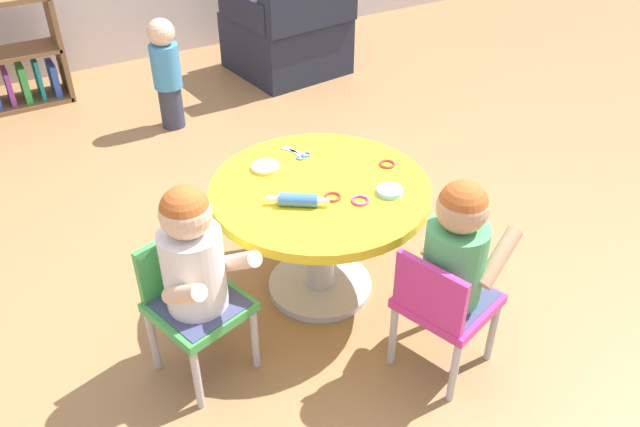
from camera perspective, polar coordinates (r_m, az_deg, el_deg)
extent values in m
plane|color=#9E7247|center=(2.77, 0.00, -6.56)|extent=(10.00, 10.00, 0.00)
cylinder|color=silver|center=(2.76, 0.00, -6.32)|extent=(0.44, 0.44, 0.03)
cylinder|color=silver|center=(2.62, 0.00, -2.67)|extent=(0.12, 0.12, 0.48)
cylinder|color=yellow|center=(2.47, 0.00, 2.07)|extent=(0.86, 0.86, 0.04)
cylinder|color=#B7B7BC|center=(2.27, -10.88, -14.27)|extent=(0.03, 0.03, 0.28)
cylinder|color=#B7B7BC|center=(2.37, -5.82, -10.99)|extent=(0.03, 0.03, 0.28)
cylinder|color=#B7B7BC|center=(2.43, -14.64, -10.84)|extent=(0.03, 0.03, 0.28)
cylinder|color=#B7B7BC|center=(2.53, -9.76, -7.95)|extent=(0.03, 0.03, 0.28)
cube|color=green|center=(2.29, -10.70, -8.19)|extent=(0.37, 0.37, 0.04)
cube|color=green|center=(2.29, -13.09, -4.19)|extent=(0.27, 0.10, 0.22)
cube|color=#3F4772|center=(2.29, -10.70, -8.15)|extent=(0.33, 0.34, 0.04)
cylinder|color=white|center=(2.17, -11.18, -4.89)|extent=(0.21, 0.21, 0.30)
sphere|color=beige|center=(2.04, -11.89, 0.00)|extent=(0.17, 0.17, 0.17)
sphere|color=#B25926|center=(2.03, -11.93, 0.29)|extent=(0.16, 0.16, 0.16)
cylinder|color=beige|center=(2.05, -12.02, -7.04)|extent=(0.11, 0.22, 0.17)
cylinder|color=beige|center=(2.14, -7.31, -4.27)|extent=(0.11, 0.22, 0.17)
cylinder|color=#B7B7BC|center=(2.47, 15.11, -10.07)|extent=(0.03, 0.03, 0.28)
cylinder|color=#B7B7BC|center=(2.55, 10.05, -7.47)|extent=(0.03, 0.03, 0.28)
cylinder|color=#B7B7BC|center=(2.30, 11.84, -13.64)|extent=(0.03, 0.03, 0.28)
cylinder|color=#B7B7BC|center=(2.39, 6.52, -10.67)|extent=(0.03, 0.03, 0.28)
cube|color=#CC338C|center=(2.31, 11.32, -7.65)|extent=(0.38, 0.38, 0.04)
cube|color=#CC338C|center=(2.14, 9.74, -7.00)|extent=(0.11, 0.26, 0.22)
cube|color=#3F4772|center=(2.31, 11.32, -7.61)|extent=(0.35, 0.33, 0.04)
cylinder|color=#4CA566|center=(2.20, 11.82, -4.36)|extent=(0.21, 0.21, 0.30)
sphere|color=tan|center=(2.07, 12.56, 0.49)|extent=(0.17, 0.17, 0.17)
sphere|color=#B25926|center=(2.06, 12.61, 0.78)|extent=(0.16, 0.16, 0.16)
cylinder|color=tan|center=(2.22, 15.66, -3.81)|extent=(0.22, 0.12, 0.17)
cylinder|color=tan|center=(2.30, 10.93, -1.56)|extent=(0.22, 0.12, 0.17)
cube|color=olive|center=(4.62, -22.30, 13.73)|extent=(0.03, 0.28, 0.70)
cube|color=purple|center=(4.67, -25.98, 10.15)|extent=(0.03, 0.20, 0.22)
cube|color=green|center=(4.67, -24.90, 10.58)|extent=(0.04, 0.20, 0.24)
cube|color=teal|center=(4.67, -23.82, 11.06)|extent=(0.02, 0.20, 0.27)
cube|color=blue|center=(4.69, -22.63, 11.08)|extent=(0.04, 0.20, 0.21)
cube|color=#232838|center=(4.77, -3.04, 14.92)|extent=(0.78, 0.78, 0.40)
cube|color=#232838|center=(4.52, -6.46, 17.64)|extent=(0.19, 0.60, 0.20)
cylinder|color=#33384C|center=(4.07, -13.07, 9.27)|extent=(0.14, 0.14, 0.26)
cylinder|color=#3F8CCC|center=(3.96, -13.57, 12.64)|extent=(0.17, 0.17, 0.26)
sphere|color=beige|center=(3.89, -13.99, 15.38)|extent=(0.16, 0.16, 0.16)
cylinder|color=#3F72CC|center=(2.34, -1.95, 1.23)|extent=(0.14, 0.12, 0.05)
cylinder|color=white|center=(2.35, -4.20, 1.31)|extent=(0.05, 0.04, 0.02)
cylinder|color=white|center=(2.33, 0.31, 1.14)|extent=(0.05, 0.04, 0.02)
cube|color=silver|center=(2.69, -2.42, 5.55)|extent=(0.07, 0.10, 0.01)
cube|color=silver|center=(2.69, -2.42, 5.55)|extent=(0.03, 0.11, 0.01)
torus|color=#3F72CC|center=(2.66, -1.21, 5.27)|extent=(0.05, 0.05, 0.01)
torus|color=#3F72CC|center=(2.64, -1.75, 4.98)|extent=(0.05, 0.05, 0.01)
cylinder|color=#8CCCF2|center=(2.43, 6.23, 2.00)|extent=(0.10, 0.10, 0.02)
cylinder|color=#F2CC72|center=(2.58, -4.87, 4.15)|extent=(0.12, 0.12, 0.02)
torus|color=red|center=(2.39, 1.21, 1.52)|extent=(0.07, 0.07, 0.01)
torus|color=#D83FA5|center=(2.37, 3.60, 1.16)|extent=(0.07, 0.07, 0.01)
torus|color=red|center=(2.60, 6.03, 4.39)|extent=(0.07, 0.07, 0.01)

